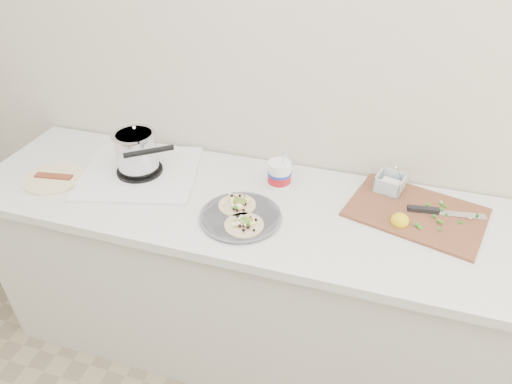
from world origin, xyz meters
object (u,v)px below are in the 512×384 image
(tub, at_px, (280,173))
(cutboard, at_px, (415,207))
(bacon_plate, at_px, (54,178))
(stove, at_px, (138,159))
(taco_plate, at_px, (240,215))

(tub, height_order, cutboard, tub)
(cutboard, distance_m, bacon_plate, 1.48)
(cutboard, bearing_deg, stove, -160.96)
(tub, bearing_deg, taco_plate, -109.08)
(stove, height_order, bacon_plate, stove)
(bacon_plate, bearing_deg, stove, 23.66)
(tub, relative_size, cutboard, 0.39)
(taco_plate, height_order, tub, tub)
(cutboard, bearing_deg, bacon_plate, -156.26)
(tub, xyz_separation_m, cutboard, (0.54, -0.01, -0.05))
(taco_plate, bearing_deg, bacon_plate, 178.81)
(stove, xyz_separation_m, taco_plate, (0.51, -0.16, -0.06))
(taco_plate, distance_m, cutboard, 0.67)
(taco_plate, relative_size, cutboard, 0.55)
(stove, distance_m, bacon_plate, 0.36)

